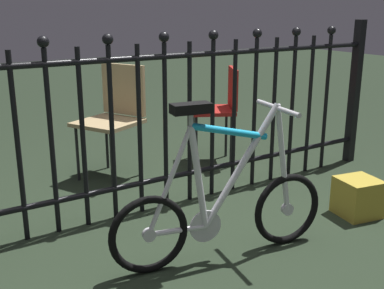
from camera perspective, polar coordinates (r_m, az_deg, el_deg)
name	(u,v)px	position (r m, az deg, el deg)	size (l,w,h in m)	color
ground_plane	(214,239)	(2.93, 2.58, -11.12)	(20.00, 20.00, 0.00)	#222E1F
iron_fence	(151,120)	(3.15, -4.85, 2.95)	(3.84, 0.07, 1.22)	black
bicycle	(222,205)	(2.62, 3.55, -7.16)	(1.25, 0.40, 0.88)	black
chair_tan	(115,111)	(3.88, -9.10, 3.95)	(0.58, 0.58, 0.89)	black
chair_red	(220,104)	(4.17, 3.37, 4.74)	(0.51, 0.50, 0.83)	black
display_crate	(358,197)	(3.38, 18.94, -5.88)	(0.25, 0.25, 0.25)	#B29933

